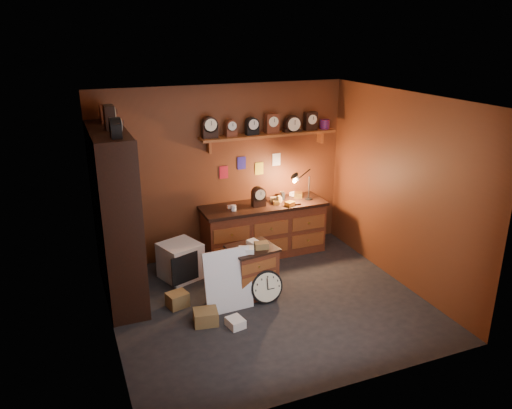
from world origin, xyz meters
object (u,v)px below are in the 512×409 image
object	(u,v)px
low_cabinet	(252,269)
workbench	(264,226)
big_round_clock	(266,287)
shelving_unit	(113,209)

from	to	relation	value
low_cabinet	workbench	bearing A→B (deg)	51.96
low_cabinet	big_round_clock	distance (m)	0.33
workbench	low_cabinet	xyz separation A→B (m)	(-0.65, -1.15, -0.09)
workbench	big_round_clock	distance (m)	1.55
workbench	big_round_clock	xyz separation A→B (m)	(-0.56, -1.42, -0.25)
shelving_unit	workbench	bearing A→B (deg)	11.93
shelving_unit	low_cabinet	distance (m)	2.01
workbench	low_cabinet	distance (m)	1.33
shelving_unit	low_cabinet	bearing A→B (deg)	-21.27
workbench	low_cabinet	world-z (taller)	workbench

